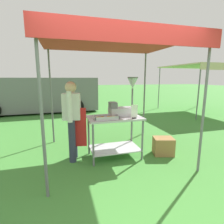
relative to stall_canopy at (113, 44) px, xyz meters
The scene contains 10 objects.
ground_plane 5.25m from the stall_canopy, 91.62° to the left, with size 70.00×70.00×0.00m, color #3D7F33.
stall_canopy is the anchor object (origin of this frame).
donut_cart 1.71m from the stall_canopy, 90.00° to the right, with size 1.11×0.68×0.88m.
donut_tray 1.46m from the stall_canopy, 134.06° to the right, with size 0.47×0.27×0.07m.
donut_fryer 1.21m from the stall_canopy, ahead, with size 0.61×0.28×0.81m.
menu_sign 1.41m from the stall_canopy, 43.16° to the right, with size 0.13×0.05×0.27m.
vendor 1.66m from the stall_canopy, behind, with size 0.47×0.54×1.61m.
supply_crate 2.41m from the stall_canopy, 14.34° to the right, with size 0.50×0.43×0.38m.
van_grey 6.46m from the stall_canopy, 110.34° to the left, with size 5.72×2.22×1.69m.
neighbour_tent 6.64m from the stall_canopy, 33.86° to the left, with size 2.90×3.17×2.27m.
Camera 1 is at (-0.89, -2.22, 1.67)m, focal length 28.24 mm.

